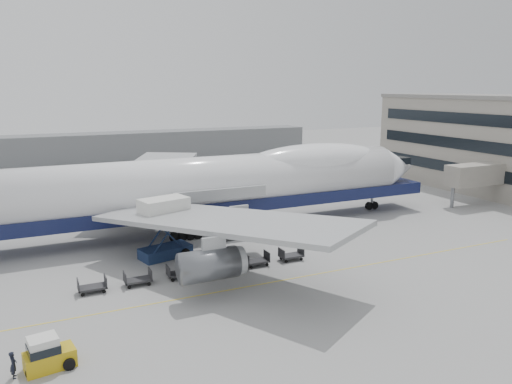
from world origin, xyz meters
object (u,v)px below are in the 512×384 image
catering_truck (164,224)px  ground_worker (13,365)px  airliner (207,184)px  baggage_tug (47,355)px

catering_truck → ground_worker: size_ratio=3.66×
catering_truck → ground_worker: bearing=-142.9°
catering_truck → ground_worker: 22.18m
airliner → baggage_tug: airliner is taller
airliner → ground_worker: bearing=-130.2°
baggage_tug → airliner: bearing=42.9°
catering_truck → airliner: bearing=31.8°
catering_truck → ground_worker: (-13.72, -17.23, -2.61)m
airliner → catering_truck: airliner is taller
airliner → baggage_tug: size_ratio=21.45×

